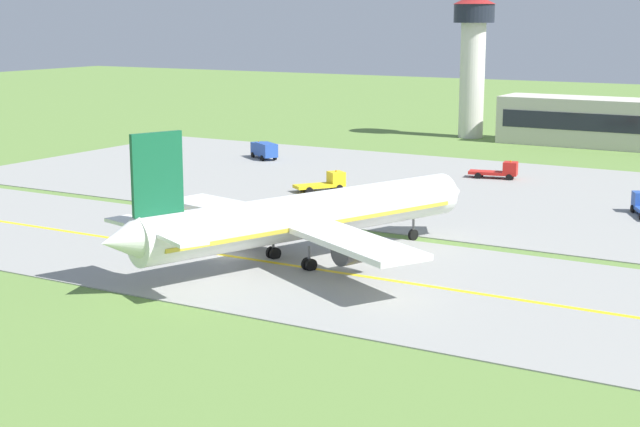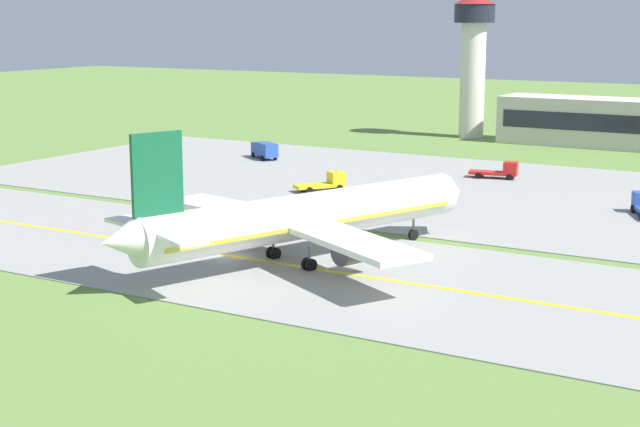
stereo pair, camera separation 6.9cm
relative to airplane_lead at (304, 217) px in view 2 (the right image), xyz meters
name	(u,v)px [view 2 (the right image)]	position (x,y,z in m)	size (l,w,h in m)	color
ground_plane	(228,257)	(-7.00, -1.89, -4.13)	(500.00, 500.00, 0.00)	olive
taxiway_strip	(228,256)	(-7.00, -1.89, -4.08)	(240.00, 28.00, 0.10)	gray
apron_pad	(495,194)	(3.00, 40.11, -4.08)	(140.00, 52.00, 0.10)	gray
taxiway_centreline	(228,256)	(-7.00, -1.89, -4.03)	(220.00, 0.60, 0.01)	yellow
airplane_lead	(304,217)	(0.00, 0.00, 0.00)	(31.47, 38.21, 12.70)	white
service_truck_fuel	(501,171)	(-0.22, 51.19, -2.95)	(6.68, 3.33, 2.59)	red
service_truck_catering	(264,149)	(-37.73, 50.35, -2.60)	(6.13, 5.02, 2.60)	#264CA5
service_truck_pushback	(327,182)	(-15.86, 31.62, -2.95)	(5.42, 6.39, 2.59)	yellow
control_tower	(473,51)	(-20.71, 91.98, 11.21)	(7.60, 7.60, 25.33)	silver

